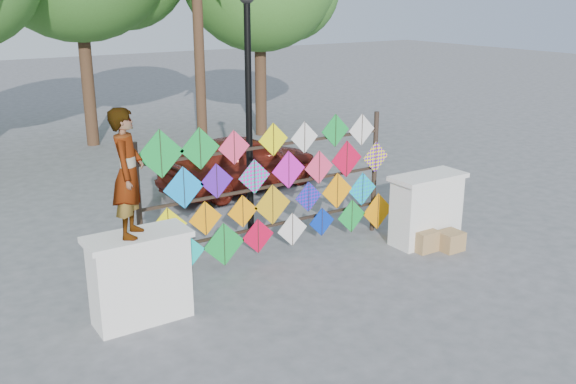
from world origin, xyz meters
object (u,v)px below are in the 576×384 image
at_px(sedan, 240,162).
at_px(kite_rack, 275,189).
at_px(lamppost, 248,91).
at_px(vendor_woman, 128,173).

bearing_deg(sedan, kite_rack, 150.28).
bearing_deg(lamppost, vendor_woman, -144.28).
distance_m(vendor_woman, lamppost, 3.81).
bearing_deg(kite_rack, sedan, 69.46).
xyz_separation_m(sedan, lamppost, (-1.19, -2.55, 2.03)).
xyz_separation_m(kite_rack, lamppost, (0.23, 1.27, 1.47)).
distance_m(kite_rack, vendor_woman, 3.11).
relative_size(sedan, lamppost, 0.87).
bearing_deg(kite_rack, vendor_woman, -161.74).
height_order(kite_rack, vendor_woman, vendor_woman).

